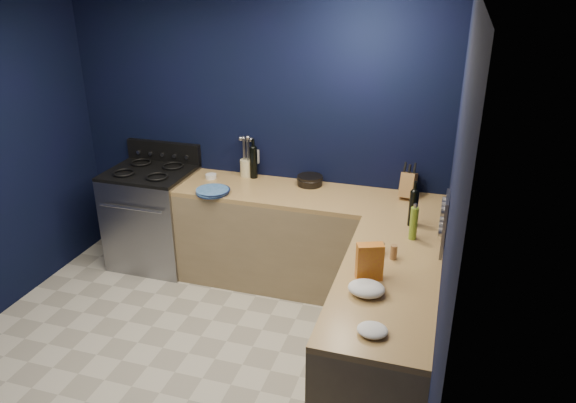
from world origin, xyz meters
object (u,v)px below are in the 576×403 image
at_px(gas_range, 154,219).
at_px(knife_block, 408,185).
at_px(utensil_crock, 247,168).
at_px(crouton_bag, 370,262).
at_px(plate_stack, 212,191).

distance_m(gas_range, knife_block, 2.42).
bearing_deg(knife_block, utensil_crock, -176.06).
bearing_deg(crouton_bag, gas_range, 130.52).
height_order(gas_range, utensil_crock, utensil_crock).
bearing_deg(knife_block, gas_range, -168.53).
bearing_deg(gas_range, crouton_bag, -28.30).
height_order(utensil_crock, knife_block, knife_block).
relative_size(utensil_crock, knife_block, 0.75).
relative_size(gas_range, utensil_crock, 5.91).
bearing_deg(knife_block, plate_stack, -158.85).
distance_m(plate_stack, crouton_bag, 1.81).
bearing_deg(gas_range, utensil_crock, 17.22).
relative_size(plate_stack, knife_block, 1.37).
xyz_separation_m(utensil_crock, crouton_bag, (1.38, -1.48, 0.04)).
height_order(utensil_crock, crouton_bag, crouton_bag).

